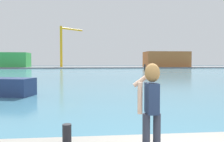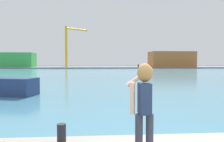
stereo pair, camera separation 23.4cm
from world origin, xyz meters
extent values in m
plane|color=#334751|center=(0.00, 50.00, 0.00)|extent=(220.00, 220.00, 0.00)
cube|color=teal|center=(0.00, 52.00, 0.01)|extent=(140.00, 100.00, 0.02)
cube|color=gray|center=(0.00, 92.00, 0.25)|extent=(140.00, 20.00, 0.49)
cylinder|color=#2D3342|center=(-0.77, 0.68, 1.11)|extent=(0.14, 0.14, 0.82)
cylinder|color=#2D3342|center=(-0.57, 0.68, 1.11)|extent=(0.14, 0.14, 0.82)
cube|color=#1E2D4C|center=(-0.67, 0.68, 1.80)|extent=(0.20, 0.34, 0.56)
sphere|color=#E0B293|center=(-0.67, 0.68, 2.26)|extent=(0.22, 0.22, 0.22)
ellipsoid|color=olive|center=(-0.67, 0.66, 2.27)|extent=(0.28, 0.26, 0.34)
cylinder|color=#E0B293|center=(-0.89, 0.68, 1.81)|extent=(0.09, 0.09, 0.58)
cylinder|color=#E0B293|center=(-0.72, 0.90, 2.18)|extent=(0.52, 0.09, 0.40)
cube|color=black|center=(-0.72, 1.02, 2.35)|extent=(0.01, 0.07, 0.14)
cylinder|color=black|center=(-2.28, 1.48, 0.92)|extent=(0.19, 0.19, 0.44)
cube|color=green|center=(-33.49, 89.83, 3.35)|extent=(15.37, 8.10, 5.70)
cube|color=#B26633|center=(30.04, 88.17, 3.62)|extent=(17.60, 9.72, 6.26)
cylinder|color=yellow|center=(-13.02, 89.74, 8.73)|extent=(1.00, 1.00, 16.46)
cylinder|color=yellow|center=(-8.95, 93.12, 16.16)|extent=(8.60, 7.31, 0.70)
camera|label=1|loc=(-1.81, -3.35, 2.46)|focal=36.35mm
camera|label=2|loc=(-1.57, -3.37, 2.46)|focal=36.35mm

